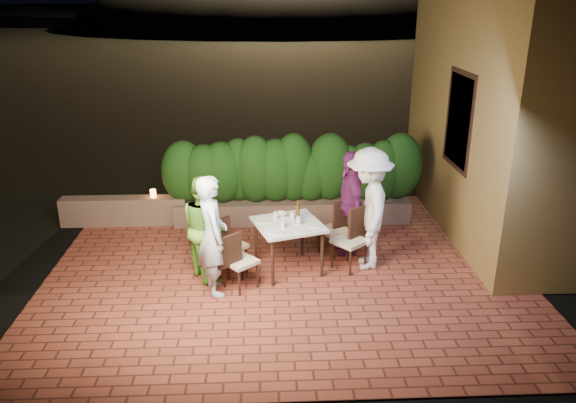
{
  "coord_description": "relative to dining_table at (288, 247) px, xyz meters",
  "views": [
    {
      "loc": [
        -0.32,
        -7.11,
        3.91
      ],
      "look_at": [
        0.04,
        0.51,
        1.05
      ],
      "focal_mm": 35.0,
      "sensor_mm": 36.0,
      "label": 1
    }
  ],
  "objects": [
    {
      "name": "plate_nw",
      "position": [
        -0.18,
        -0.32,
        0.38
      ],
      "size": [
        0.24,
        0.24,
        0.01
      ],
      "primitive_type": "cylinder",
      "color": "white",
      "rests_on": "dining_table"
    },
    {
      "name": "window_frame",
      "position": [
        2.77,
        1.09,
        1.62
      ],
      "size": [
        0.06,
        1.15,
        1.55
      ],
      "primitive_type": "cube",
      "color": "black",
      "rests_on": "building_wall"
    },
    {
      "name": "dining_table",
      "position": [
        0.0,
        0.0,
        0.0
      ],
      "size": [
        1.15,
        1.15,
        0.75
      ],
      "primitive_type": null,
      "rotation": [
        0.0,
        0.0,
        0.31
      ],
      "color": "white",
      "rests_on": "ground"
    },
    {
      "name": "plate_centre",
      "position": [
        -0.01,
        0.01,
        0.38
      ],
      "size": [
        0.23,
        0.23,
        0.01
      ],
      "primitive_type": "cylinder",
      "color": "white",
      "rests_on": "dining_table"
    },
    {
      "name": "building_wall",
      "position": [
        3.56,
        1.59,
        2.12
      ],
      "size": [
        1.6,
        5.0,
        5.0
      ],
      "primitive_type": "cube",
      "color": "olive",
      "rests_on": "ground"
    },
    {
      "name": "chair_right_front",
      "position": [
        0.91,
        0.01,
        0.09
      ],
      "size": [
        0.61,
        0.61,
        0.93
      ],
      "primitive_type": null,
      "rotation": [
        0.0,
        0.0,
        3.86
      ],
      "color": "black",
      "rests_on": "ground"
    },
    {
      "name": "diner_blue",
      "position": [
        -1.05,
        -0.6,
        0.47
      ],
      "size": [
        0.56,
        0.71,
        1.69
      ],
      "primitive_type": "imported",
      "rotation": [
        0.0,
        0.0,
        1.86
      ],
      "color": "silver",
      "rests_on": "ground"
    },
    {
      "name": "beer_bottle",
      "position": [
        0.14,
        0.1,
        0.53
      ],
      "size": [
        0.06,
        0.06,
        0.31
      ],
      "primitive_type": null,
      "color": "#492C0C",
      "rests_on": "dining_table"
    },
    {
      "name": "glass_nw",
      "position": [
        -0.09,
        -0.17,
        0.43
      ],
      "size": [
        0.07,
        0.07,
        0.11
      ],
      "primitive_type": "cylinder",
      "color": "silver",
      "rests_on": "dining_table"
    },
    {
      "name": "diner_white",
      "position": [
        1.18,
        0.09,
        0.54
      ],
      "size": [
        0.76,
        1.23,
        1.83
      ],
      "primitive_type": "imported",
      "rotation": [
        0.0,
        0.0,
        -1.64
      ],
      "color": "white",
      "rests_on": "ground"
    },
    {
      "name": "chair_left_back",
      "position": [
        -0.86,
        -0.04,
        0.07
      ],
      "size": [
        0.59,
        0.59,
        0.9
      ],
      "primitive_type": null,
      "rotation": [
        0.0,
        0.0,
        0.74
      ],
      "color": "black",
      "rests_on": "ground"
    },
    {
      "name": "hedge",
      "position": [
        0.16,
        1.89,
        0.57
      ],
      "size": [
        4.0,
        0.7,
        1.1
      ],
      "primitive_type": null,
      "color": "#153B10",
      "rests_on": "planter"
    },
    {
      "name": "ground",
      "position": [
        -0.04,
        -0.41,
        -0.4
      ],
      "size": [
        400.0,
        400.0,
        0.0
      ],
      "primitive_type": "plane",
      "color": "black",
      "rests_on": "ground"
    },
    {
      "name": "glass_se",
      "position": [
        0.07,
        0.17,
        0.43
      ],
      "size": [
        0.07,
        0.07,
        0.12
      ],
      "primitive_type": "cylinder",
      "color": "silver",
      "rests_on": "dining_table"
    },
    {
      "name": "diner_green",
      "position": [
        -1.2,
        -0.12,
        0.39
      ],
      "size": [
        0.87,
        0.93,
        1.53
      ],
      "primitive_type": "imported",
      "rotation": [
        0.0,
        0.0,
        2.09
      ],
      "color": "#69BA3A",
      "rests_on": "ground"
    },
    {
      "name": "diner_purple",
      "position": [
        0.99,
        0.59,
        0.46
      ],
      "size": [
        0.49,
        1.0,
        1.66
      ],
      "primitive_type": "imported",
      "rotation": [
        0.0,
        0.0,
        -1.49
      ],
      "color": "#6D2468",
      "rests_on": "ground"
    },
    {
      "name": "plate_se",
      "position": [
        0.21,
        0.34,
        0.38
      ],
      "size": [
        0.19,
        0.19,
        0.01
      ],
      "primitive_type": "cylinder",
      "color": "white",
      "rests_on": "dining_table"
    },
    {
      "name": "chair_right_back",
      "position": [
        0.74,
        0.48,
        0.06
      ],
      "size": [
        0.55,
        0.55,
        0.88
      ],
      "primitive_type": null,
      "rotation": [
        0.0,
        0.0,
        3.62
      ],
      "color": "black",
      "rests_on": "ground"
    },
    {
      "name": "plate_ne",
      "position": [
        0.37,
        -0.11,
        0.38
      ],
      "size": [
        0.21,
        0.21,
        0.01
      ],
      "primitive_type": "cylinder",
      "color": "white",
      "rests_on": "dining_table"
    },
    {
      "name": "glass_ne",
      "position": [
        0.14,
        -0.06,
        0.44
      ],
      "size": [
        0.07,
        0.07,
        0.12
      ],
      "primitive_type": "cylinder",
      "color": "silver",
      "rests_on": "dining_table"
    },
    {
      "name": "chair_left_front",
      "position": [
        -0.69,
        -0.52,
        0.05
      ],
      "size": [
        0.56,
        0.56,
        0.86
      ],
      "primitive_type": null,
      "rotation": [
        0.0,
        0.0,
        0.73
      ],
      "color": "black",
      "rests_on": "ground"
    },
    {
      "name": "glass_sw",
      "position": [
        -0.18,
        0.16,
        0.43
      ],
      "size": [
        0.07,
        0.07,
        0.12
      ],
      "primitive_type": "cylinder",
      "color": "silver",
      "rests_on": "dining_table"
    },
    {
      "name": "plate_front",
      "position": [
        0.17,
        -0.29,
        0.38
      ],
      "size": [
        0.21,
        0.21,
        0.01
      ],
      "primitive_type": "cylinder",
      "color": "white",
      "rests_on": "dining_table"
    },
    {
      "name": "hill",
      "position": [
        1.96,
        59.59,
        -4.38
      ],
      "size": [
        52.0,
        40.0,
        22.0
      ],
      "primitive_type": "ellipsoid",
      "color": "black",
      "rests_on": "ground"
    },
    {
      "name": "parapet_lamp",
      "position": [
        -2.3,
        1.89,
        0.2
      ],
      "size": [
        0.1,
        0.1,
        0.14
      ],
      "primitive_type": "cylinder",
      "color": "orange",
      "rests_on": "parapet"
    },
    {
      "name": "terrace_floor",
      "position": [
        -0.04,
        0.09,
        -0.45
      ],
      "size": [
        7.0,
        6.0,
        0.15
      ],
      "primitive_type": "cube",
      "color": "brown",
      "rests_on": "ground"
    },
    {
      "name": "window_pane",
      "position": [
        2.78,
        1.09,
        1.62
      ],
      "size": [
        0.08,
        1.0,
        1.4
      ],
      "primitive_type": "cube",
      "color": "black",
      "rests_on": "building_wall"
    },
    {
      "name": "planter",
      "position": [
        0.16,
        1.89,
        -0.17
      ],
      "size": [
        4.2,
        0.55,
        0.4
      ],
      "primitive_type": "cube",
      "color": "brown",
      "rests_on": "ground"
    },
    {
      "name": "bowl",
      "position": [
        -0.11,
        0.29,
        0.4
      ],
      "size": [
        0.25,
        0.25,
        0.05
      ],
      "primitive_type": "imported",
      "rotation": [
        0.0,
        0.0,
        0.43
      ],
      "color": "white",
      "rests_on": "dining_table"
    },
    {
      "name": "parapet",
      "position": [
        -2.84,
        1.89,
        -0.12
      ],
      "size": [
        2.2,
        0.3,
        0.5
      ],
      "primitive_type": "cube",
      "color": "brown",
      "rests_on": "ground"
    },
    {
      "name": "plate_sw",
      "position": [
        -0.36,
        0.1,
        0.38
      ],
      "size": [
        0.24,
        0.24,
        0.01
      ],
      "primitive_type": "cylinder",
      "color": "white",
      "rests_on": "dining_table"
    }
  ]
}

